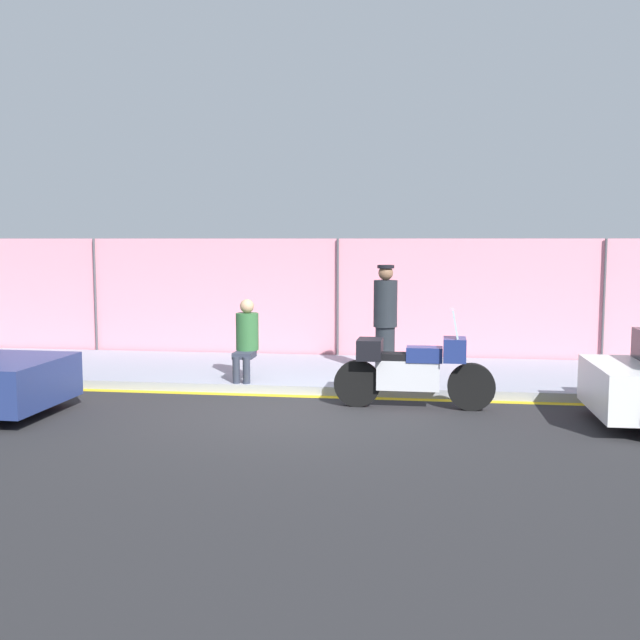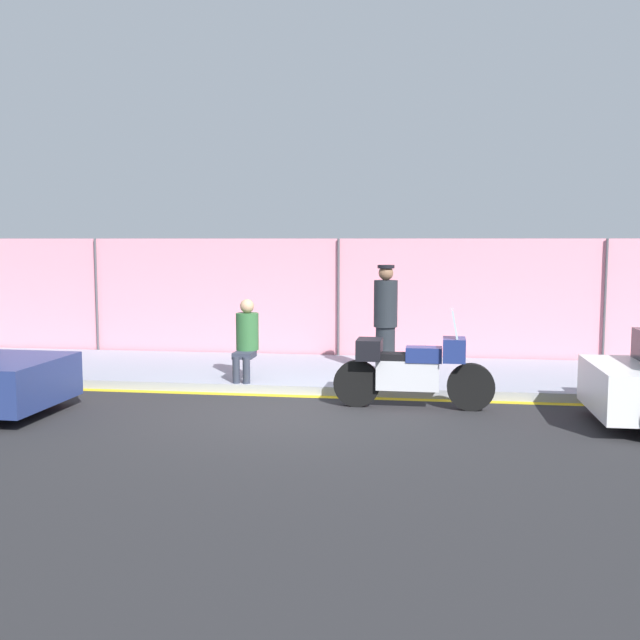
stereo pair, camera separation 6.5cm
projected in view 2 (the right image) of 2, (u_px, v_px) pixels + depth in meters
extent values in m
plane|color=#262628|center=(301.00, 413.00, 10.66)|extent=(120.00, 120.00, 0.00)
cube|color=#8E93A3|center=(328.00, 373.00, 13.50)|extent=(38.08, 3.31, 0.14)
cube|color=gold|center=(313.00, 397.00, 11.78)|extent=(38.08, 0.18, 0.01)
cube|color=pink|center=(339.00, 300.00, 15.09)|extent=(36.17, 0.08, 2.48)
cylinder|color=#4C4C51|center=(97.00, 298.00, 15.72)|extent=(0.05, 0.05, 2.48)
cylinder|color=#4C4C51|center=(338.00, 301.00, 14.99)|extent=(0.05, 0.05, 2.48)
cylinder|color=#4C4C51|center=(605.00, 304.00, 14.26)|extent=(0.05, 0.05, 2.48)
cylinder|color=black|center=(471.00, 387.00, 10.81)|extent=(0.69, 0.15, 0.69)
cylinder|color=black|center=(357.00, 383.00, 11.07)|extent=(0.69, 0.15, 0.69)
cube|color=silver|center=(408.00, 375.00, 10.94)|extent=(0.92, 0.30, 0.44)
cube|color=navy|center=(424.00, 354.00, 10.87)|extent=(0.53, 0.32, 0.22)
cube|color=black|center=(401.00, 357.00, 10.92)|extent=(0.60, 0.29, 0.10)
cube|color=navy|center=(454.00, 350.00, 10.79)|extent=(0.33, 0.48, 0.34)
cube|color=silver|center=(455.00, 324.00, 10.75)|extent=(0.11, 0.42, 0.42)
cube|color=black|center=(369.00, 349.00, 10.99)|extent=(0.37, 0.51, 0.30)
cylinder|color=#1E2328|center=(385.00, 350.00, 13.06)|extent=(0.34, 0.34, 0.81)
cylinder|color=#1E2328|center=(386.00, 304.00, 12.98)|extent=(0.41, 0.41, 0.81)
sphere|color=brown|center=(386.00, 273.00, 12.92)|extent=(0.26, 0.26, 0.26)
cylinder|color=black|center=(386.00, 267.00, 12.91)|extent=(0.29, 0.29, 0.06)
cylinder|color=#2D3342|center=(236.00, 370.00, 12.12)|extent=(0.12, 0.12, 0.44)
cylinder|color=#2D3342|center=(246.00, 370.00, 12.10)|extent=(0.12, 0.12, 0.44)
cube|color=#2D3342|center=(244.00, 355.00, 12.30)|extent=(0.32, 0.44, 0.10)
cylinder|color=#2D6033|center=(247.00, 331.00, 12.48)|extent=(0.38, 0.38, 0.62)
sphere|color=tan|center=(247.00, 306.00, 12.43)|extent=(0.23, 0.23, 0.23)
cylinder|color=black|center=(26.00, 383.00, 11.32)|extent=(0.61, 0.24, 0.61)
cylinder|color=black|center=(632.00, 390.00, 10.67)|extent=(0.67, 0.23, 0.67)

